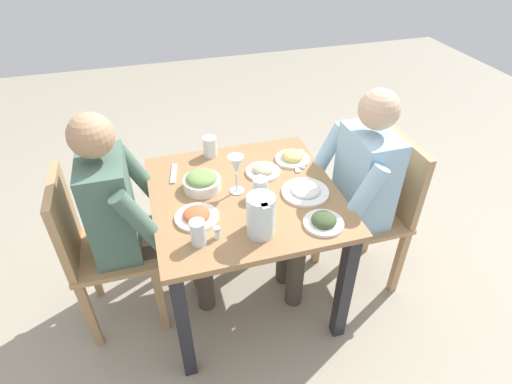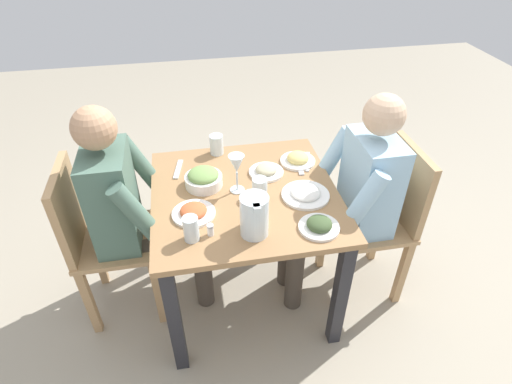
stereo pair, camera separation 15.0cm
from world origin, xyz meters
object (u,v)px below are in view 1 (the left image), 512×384
(chair_near, at_px, (378,206))
(wine_glass, at_px, (236,167))
(water_glass_by_pitcher, at_px, (260,187))
(water_glass_near_left, at_px, (198,233))
(diner_near, at_px, (347,191))
(water_pitcher, at_px, (261,215))
(plate_fries, at_px, (292,157))
(diner_far, at_px, (134,215))
(plate_rice_curry, at_px, (197,216))
(chair_far, at_px, (96,246))
(salt_shaker, at_px, (217,232))
(dining_table, at_px, (245,213))
(water_glass_far_left, at_px, (210,147))
(plate_yoghurt, at_px, (305,191))
(plate_beans, at_px, (263,170))
(salad_bowl, at_px, (202,181))
(plate_dolmas, at_px, (324,221))

(chair_near, bearing_deg, wine_glass, 84.88)
(water_glass_by_pitcher, height_order, water_glass_near_left, water_glass_near_left)
(diner_near, xyz_separation_m, water_pitcher, (-0.24, 0.53, 0.16))
(plate_fries, height_order, water_glass_near_left, water_glass_near_left)
(diner_far, distance_m, plate_rice_curry, 0.34)
(chair_far, xyz_separation_m, salt_shaker, (-0.33, -0.54, 0.24))
(diner_far, distance_m, salt_shaker, 0.48)
(dining_table, bearing_deg, wine_glass, 56.15)
(dining_table, height_order, water_glass_far_left, water_glass_far_left)
(plate_yoghurt, height_order, water_glass_near_left, water_glass_near_left)
(plate_yoghurt, xyz_separation_m, plate_fries, (0.29, -0.04, 0.00))
(plate_rice_curry, bearing_deg, plate_beans, -55.79)
(diner_far, distance_m, water_glass_far_left, 0.55)
(water_pitcher, bearing_deg, chair_near, -71.76)
(plate_yoghurt, bearing_deg, chair_near, -85.26)
(salad_bowl, relative_size, water_glass_near_left, 1.61)
(plate_yoghurt, distance_m, water_glass_far_left, 0.59)
(plate_dolmas, bearing_deg, water_glass_by_pitcher, 37.02)
(plate_dolmas, xyz_separation_m, salt_shaker, (0.05, 0.46, 0.01))
(salad_bowl, bearing_deg, diner_near, -101.01)
(plate_rice_curry, bearing_deg, wine_glass, -56.47)
(plate_dolmas, distance_m, water_glass_far_left, 0.78)
(chair_near, xyz_separation_m, diner_near, (0.00, 0.21, 0.15))
(water_glass_by_pitcher, distance_m, water_glass_far_left, 0.45)
(chair_near, height_order, plate_dolmas, chair_near)
(plate_fries, height_order, salt_shaker, plate_fries)
(dining_table, distance_m, chair_far, 0.74)
(water_glass_by_pitcher, bearing_deg, salt_shaker, 131.51)
(plate_rice_curry, xyz_separation_m, water_glass_by_pitcher, (0.08, -0.32, 0.03))
(salad_bowl, xyz_separation_m, plate_beans, (0.05, -0.32, -0.03))
(diner_near, bearing_deg, wine_glass, 83.02)
(salad_bowl, bearing_deg, wine_glass, -114.51)
(chair_far, height_order, plate_beans, chair_far)
(dining_table, distance_m, plate_fries, 0.41)
(water_pitcher, relative_size, plate_fries, 1.03)
(plate_dolmas, height_order, water_glass_near_left, water_glass_near_left)
(dining_table, distance_m, diner_far, 0.53)
(diner_far, relative_size, plate_beans, 6.76)
(diner_far, xyz_separation_m, plate_beans, (0.08, -0.66, 0.08))
(diner_near, height_order, water_glass_by_pitcher, diner_near)
(diner_near, xyz_separation_m, plate_rice_curry, (-0.08, 0.78, 0.08))
(plate_fries, height_order, water_glass_far_left, water_glass_far_left)
(salad_bowl, height_order, plate_rice_curry, salad_bowl)
(salad_bowl, xyz_separation_m, water_glass_near_left, (-0.37, 0.08, 0.01))
(plate_yoghurt, relative_size, water_glass_by_pitcher, 2.32)
(diner_near, height_order, water_pitcher, diner_near)
(diner_near, relative_size, water_glass_far_left, 10.97)
(water_glass_near_left, bearing_deg, water_pitcher, -92.44)
(diner_near, xyz_separation_m, water_glass_far_left, (0.43, 0.62, 0.12))
(chair_far, height_order, water_glass_by_pitcher, chair_far)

